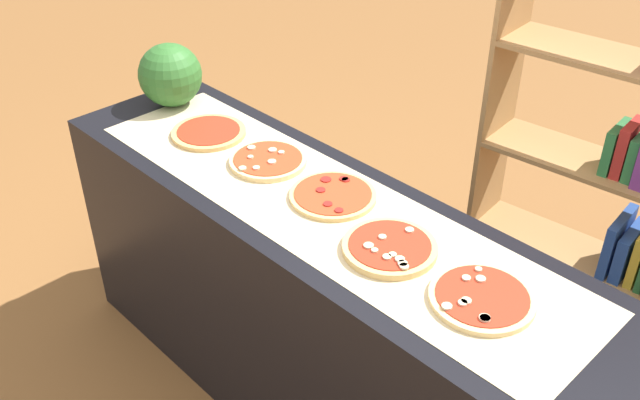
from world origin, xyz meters
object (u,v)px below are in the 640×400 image
Objects in this scene: pizza_mushroom_1 at (268,160)px; pizza_mushroom_3 at (390,248)px; bookshelf at (606,187)px; pizza_mushroom_4 at (482,298)px; pizza_pepperoni_2 at (333,195)px; pizza_plain_0 at (209,132)px; watermelon at (170,75)px.

pizza_mushroom_1 is 0.63m from pizza_mushroom_3.
pizza_mushroom_1 is at bearing 173.28° from pizza_mushroom_3.
bookshelf is at bearing 80.50° from pizza_mushroom_3.
pizza_mushroom_4 is at bearing -82.48° from bookshelf.
pizza_mushroom_4 is 0.17× the size of bookshelf.
pizza_mushroom_1 is 1.28m from bookshelf.
pizza_pepperoni_2 is at bearing 173.80° from pizza_mushroom_4.
watermelon is (-0.31, 0.06, 0.12)m from pizza_plain_0.
pizza_mushroom_1 reaches higher than pizza_pepperoni_2.
watermelon is at bearing 176.74° from pizza_mushroom_1.
pizza_pepperoni_2 is 0.99× the size of pizza_mushroom_4.
pizza_mushroom_3 reaches higher than pizza_mushroom_4.
pizza_plain_0 is 1.51m from bookshelf.
pizza_mushroom_1 is 0.64m from watermelon.
bookshelf reaches higher than pizza_mushroom_4.
pizza_pepperoni_2 is 1.02× the size of pizza_mushroom_3.
pizza_mushroom_1 reaches higher than pizza_mushroom_4.
pizza_mushroom_4 is at bearing -6.20° from pizza_pepperoni_2.
pizza_mushroom_1 is at bearing 176.30° from pizza_mushroom_4.
bookshelf is (0.18, 1.05, -0.18)m from pizza_mushroom_3.
pizza_plain_0 is 0.97× the size of pizza_mushroom_4.
pizza_mushroom_1 is 0.31m from pizza_pepperoni_2.
pizza_mushroom_4 is (1.26, -0.04, 0.00)m from pizza_plain_0.
pizza_pepperoni_2 is at bearing -1.73° from watermelon.
pizza_mushroom_3 is at bearing -177.62° from pizza_mushroom_4.
pizza_pepperoni_2 is 1.13× the size of watermelon.
pizza_mushroom_4 is (0.31, 0.01, -0.00)m from pizza_mushroom_3.
pizza_plain_0 is 0.63m from pizza_pepperoni_2.
pizza_mushroom_3 is (0.94, -0.05, 0.00)m from pizza_plain_0.
pizza_pepperoni_2 is 0.17× the size of bookshelf.
pizza_mushroom_4 is at bearing 2.38° from pizza_mushroom_3.
bookshelf reaches higher than watermelon.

